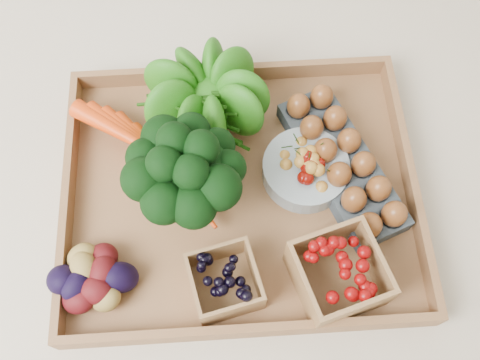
{
  "coord_description": "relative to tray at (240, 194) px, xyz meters",
  "views": [
    {
      "loc": [
        -0.02,
        -0.34,
        0.8
      ],
      "look_at": [
        0.0,
        0.0,
        0.06
      ],
      "focal_mm": 40.0,
      "sensor_mm": 36.0,
      "label": 1
    }
  ],
  "objects": [
    {
      "name": "ground",
      "position": [
        0.0,
        0.0,
        -0.01
      ],
      "size": [
        4.0,
        4.0,
        0.0
      ],
      "primitive_type": "plane",
      "color": "beige",
      "rests_on": "ground"
    },
    {
      "name": "tray",
      "position": [
        0.0,
        0.0,
        0.0
      ],
      "size": [
        0.55,
        0.45,
        0.01
      ],
      "primitive_type": "cube",
      "color": "olive",
      "rests_on": "ground"
    },
    {
      "name": "carrots",
      "position": [
        -0.12,
        0.05,
        0.03
      ],
      "size": [
        0.21,
        0.15,
        0.05
      ],
      "primitive_type": null,
      "color": "#E83E0B",
      "rests_on": "tray"
    },
    {
      "name": "lettuce",
      "position": [
        -0.04,
        0.15,
        0.08
      ],
      "size": [
        0.14,
        0.14,
        0.14
      ],
      "primitive_type": "sphere",
      "color": "#21560D",
      "rests_on": "tray"
    },
    {
      "name": "broccoli",
      "position": [
        -0.08,
        -0.01,
        0.08
      ],
      "size": [
        0.17,
        0.17,
        0.14
      ],
      "primitive_type": null,
      "color": "black",
      "rests_on": "tray"
    },
    {
      "name": "cherry_bowl",
      "position": [
        0.11,
        0.02,
        0.03
      ],
      "size": [
        0.14,
        0.14,
        0.04
      ],
      "primitive_type": "cylinder",
      "color": "#8C9EA5",
      "rests_on": "tray"
    },
    {
      "name": "egg_carton",
      "position": [
        0.16,
        0.03,
        0.02
      ],
      "size": [
        0.19,
        0.29,
        0.03
      ],
      "primitive_type": "cube",
      "rotation": [
        0.0,
        0.0,
        0.37
      ],
      "color": "#3A444A",
      "rests_on": "tray"
    },
    {
      "name": "potatoes",
      "position": [
        -0.22,
        -0.14,
        0.04
      ],
      "size": [
        0.13,
        0.13,
        0.07
      ],
      "primitive_type": null,
      "color": "#3D090C",
      "rests_on": "tray"
    },
    {
      "name": "punnet_blackberry",
      "position": [
        -0.03,
        -0.15,
        0.04
      ],
      "size": [
        0.11,
        0.11,
        0.06
      ],
      "primitive_type": "cube",
      "rotation": [
        0.0,
        0.0,
        0.22
      ],
      "color": "black",
      "rests_on": "tray"
    },
    {
      "name": "punnet_raspberry",
      "position": [
        0.13,
        -0.15,
        0.05
      ],
      "size": [
        0.15,
        0.15,
        0.08
      ],
      "primitive_type": "cube",
      "rotation": [
        0.0,
        0.0,
        0.29
      ],
      "color": "#680405",
      "rests_on": "tray"
    }
  ]
}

